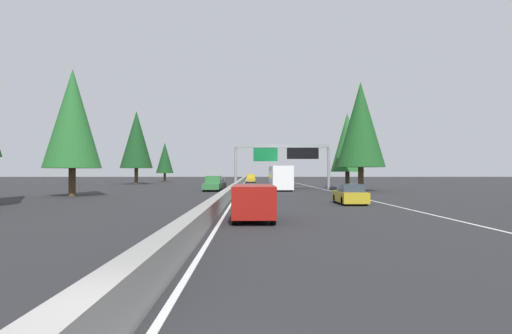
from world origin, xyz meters
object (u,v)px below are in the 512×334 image
(pickup_mid_left, at_px, (251,178))
(conifer_left_near, at_px, (72,119))
(oncoming_near, at_px, (219,184))
(bus_near_center, at_px, (280,177))
(conifer_left_far, at_px, (165,158))
(minivan_mid_right, at_px, (254,201))
(conifer_left_mid, at_px, (136,140))
(conifer_right_near, at_px, (361,125))
(conifer_right_mid, at_px, (347,142))
(sedan_far_center, at_px, (350,195))
(sign_gantry_overhead, at_px, (284,153))
(oncoming_far, at_px, (213,184))

(pickup_mid_left, height_order, conifer_left_near, conifer_left_near)
(oncoming_near, bearing_deg, bus_near_center, 66.65)
(bus_near_center, height_order, conifer_left_far, conifer_left_far)
(minivan_mid_right, height_order, conifer_left_mid, conifer_left_mid)
(conifer_right_near, bearing_deg, conifer_right_mid, -2.59)
(minivan_mid_right, bearing_deg, sedan_far_center, -33.68)
(conifer_right_mid, distance_m, conifer_left_far, 55.77)
(sign_gantry_overhead, relative_size, sedan_far_center, 2.88)
(pickup_mid_left, height_order, conifer_left_mid, conifer_left_mid)
(conifer_right_mid, xyz_separation_m, conifer_left_mid, (22.73, 36.27, 2.06))
(bus_near_center, distance_m, conifer_left_mid, 39.10)
(conifer_left_far, bearing_deg, conifer_right_mid, -141.37)
(pickup_mid_left, bearing_deg, oncoming_far, 173.95)
(conifer_right_near, xyz_separation_m, conifer_right_mid, (9.29, -0.42, -1.55))
(oncoming_far, distance_m, conifer_left_mid, 36.60)
(sign_gantry_overhead, xyz_separation_m, sedan_far_center, (-25.90, -2.87, -4.15))
(oncoming_far, distance_m, conifer_left_near, 18.51)
(sign_gantry_overhead, distance_m, sedan_far_center, 26.39)
(oncoming_near, bearing_deg, conifer_left_far, -160.09)
(sign_gantry_overhead, relative_size, conifer_right_near, 0.94)
(bus_near_center, bearing_deg, sign_gantry_overhead, -49.95)
(oncoming_far, distance_m, conifer_left_far, 54.63)
(bus_near_center, bearing_deg, conifer_left_far, 26.77)
(sedan_far_center, bearing_deg, bus_near_center, 7.52)
(pickup_mid_left, xyz_separation_m, conifer_right_near, (-45.97, -13.46, 7.25))
(sedan_far_center, bearing_deg, conifer_left_mid, 28.84)
(sedan_far_center, height_order, conifer_left_far, conifer_left_far)
(bus_near_center, height_order, pickup_mid_left, bus_near_center)
(sedan_far_center, xyz_separation_m, conifer_left_far, (74.51, 28.09, 5.10))
(sign_gantry_overhead, distance_m, oncoming_near, 10.19)
(minivan_mid_right, xyz_separation_m, conifer_left_far, (85.16, 20.99, 4.83))
(oncoming_far, relative_size, conifer_right_near, 0.42)
(bus_near_center, relative_size, conifer_right_mid, 1.06)
(pickup_mid_left, relative_size, conifer_left_near, 0.45)
(bus_near_center, bearing_deg, oncoming_far, 108.96)
(minivan_mid_right, relative_size, conifer_right_near, 0.37)
(bus_near_center, distance_m, oncoming_far, 9.10)
(conifer_right_mid, bearing_deg, sedan_far_center, 167.75)
(sign_gantry_overhead, bearing_deg, oncoming_near, 70.18)
(conifer_left_near, bearing_deg, conifer_right_near, -70.33)
(oncoming_far, bearing_deg, sign_gantry_overhead, 110.33)
(sign_gantry_overhead, relative_size, conifer_left_near, 1.03)
(sedan_far_center, distance_m, oncoming_near, 31.30)
(conifer_right_near, distance_m, conifer_right_mid, 9.43)
(conifer_right_mid, bearing_deg, conifer_left_mid, 57.92)
(conifer_right_near, distance_m, conifer_left_near, 32.70)
(conifer_left_near, height_order, conifer_left_mid, conifer_left_mid)
(sedan_far_center, distance_m, conifer_left_near, 27.56)
(minivan_mid_right, bearing_deg, oncoming_far, 8.29)
(pickup_mid_left, bearing_deg, conifer_left_far, 71.78)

